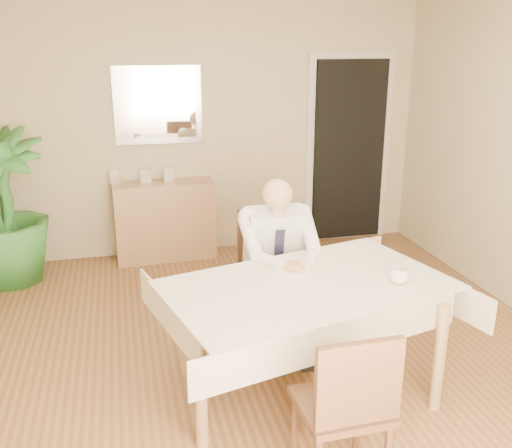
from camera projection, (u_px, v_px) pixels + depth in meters
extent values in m
plane|color=brown|center=(268.00, 371.00, 3.92)|extent=(5.00, 5.00, 0.00)
cube|color=tan|center=(207.00, 128.00, 5.83)|extent=(4.50, 0.02, 2.60)
cube|color=beige|center=(348.00, 151.00, 6.25)|extent=(0.96, 0.03, 2.10)
cube|color=black|center=(349.00, 152.00, 6.22)|extent=(0.80, 0.05, 1.95)
cube|color=silver|center=(158.00, 105.00, 5.62)|extent=(0.86, 0.03, 0.76)
cube|color=white|center=(158.00, 105.00, 5.60)|extent=(0.74, 0.02, 0.64)
cube|color=#A47955|center=(307.00, 288.00, 3.48)|extent=(1.77, 1.27, 0.04)
cube|color=beige|center=(307.00, 285.00, 3.47)|extent=(1.90, 1.39, 0.01)
cube|color=beige|center=(336.00, 340.00, 3.04)|extent=(1.65, 0.44, 0.22)
cube|color=beige|center=(284.00, 270.00, 3.97)|extent=(1.65, 0.44, 0.22)
cube|color=beige|center=(168.00, 315.00, 3.31)|extent=(0.26, 0.97, 0.22)
cube|color=beige|center=(432.00, 287.00, 3.69)|extent=(0.26, 0.97, 0.22)
cylinder|color=#A47955|center=(201.00, 391.00, 3.09)|extent=(0.07, 0.07, 0.70)
cylinder|color=#A47955|center=(439.00, 358.00, 3.41)|extent=(0.07, 0.07, 0.70)
cylinder|color=#A47955|center=(185.00, 328.00, 3.77)|extent=(0.07, 0.07, 0.70)
cylinder|color=#A47955|center=(385.00, 305.00, 4.09)|extent=(0.07, 0.07, 0.70)
cube|color=#472A1B|center=(273.00, 278.00, 4.30)|extent=(0.47, 0.47, 0.04)
cube|color=#472A1B|center=(266.00, 236.00, 4.40)|extent=(0.45, 0.06, 0.44)
cylinder|color=#472A1B|center=(254.00, 320.00, 4.15)|extent=(0.04, 0.04, 0.44)
cylinder|color=#472A1B|center=(304.00, 314.00, 4.24)|extent=(0.04, 0.04, 0.44)
cylinder|color=#472A1B|center=(243.00, 298.00, 4.51)|extent=(0.04, 0.04, 0.44)
cylinder|color=#472A1B|center=(289.00, 293.00, 4.59)|extent=(0.04, 0.04, 0.44)
cube|color=#472A1B|center=(341.00, 406.00, 2.84)|extent=(0.43, 0.43, 0.04)
cube|color=#472A1B|center=(359.00, 384.00, 2.58)|extent=(0.42, 0.05, 0.42)
cylinder|color=#472A1B|center=(294.00, 426.00, 3.03)|extent=(0.04, 0.04, 0.41)
cylinder|color=#472A1B|center=(358.00, 416.00, 3.11)|extent=(0.04, 0.04, 0.41)
cube|color=white|center=(274.00, 243.00, 4.17)|extent=(0.42, 0.31, 0.55)
cube|color=black|center=(279.00, 252.00, 4.07)|extent=(0.07, 0.08, 0.36)
cylinder|color=tan|center=(276.00, 207.00, 4.04)|extent=(0.09, 0.09, 0.08)
sphere|color=tan|center=(278.00, 194.00, 3.99)|extent=(0.21, 0.21, 0.21)
cube|color=black|center=(268.00, 284.00, 4.04)|extent=(0.13, 0.42, 0.13)
cube|color=black|center=(295.00, 282.00, 4.08)|extent=(0.13, 0.42, 0.13)
cube|color=black|center=(274.00, 333.00, 3.96)|extent=(0.11, 0.12, 0.45)
cube|color=black|center=(302.00, 330.00, 4.00)|extent=(0.11, 0.12, 0.45)
cube|color=black|center=(276.00, 361.00, 3.96)|extent=(0.11, 0.26, 0.07)
cube|color=black|center=(304.00, 358.00, 4.01)|extent=(0.11, 0.26, 0.07)
cylinder|color=white|center=(294.00, 269.00, 3.66)|extent=(0.26, 0.26, 0.02)
ellipsoid|color=olive|center=(294.00, 266.00, 3.65)|extent=(0.14, 0.14, 0.06)
cylinder|color=silver|center=(303.00, 270.00, 3.61)|extent=(0.01, 0.13, 0.01)
cylinder|color=silver|center=(290.00, 271.00, 3.59)|extent=(0.01, 0.13, 0.01)
imported|color=white|center=(399.00, 275.00, 3.47)|extent=(0.15, 0.15, 0.10)
cube|color=#A47955|center=(165.00, 221.00, 5.83)|extent=(1.02, 0.38, 0.80)
cube|color=silver|center=(115.00, 176.00, 5.65)|extent=(0.10, 0.02, 0.14)
cube|color=silver|center=(146.00, 176.00, 5.68)|extent=(0.10, 0.02, 0.14)
cube|color=silver|center=(169.00, 174.00, 5.74)|extent=(0.10, 0.02, 0.14)
imported|color=#265F22|center=(3.00, 208.00, 5.16)|extent=(0.97, 0.97, 1.42)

